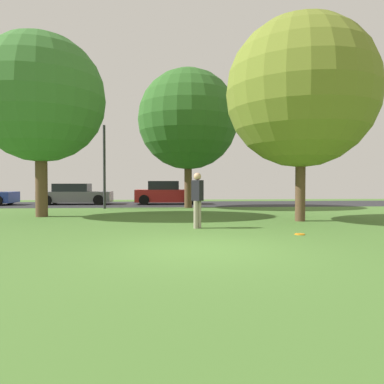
{
  "coord_description": "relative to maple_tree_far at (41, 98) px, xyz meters",
  "views": [
    {
      "loc": [
        -0.73,
        -7.64,
        1.44
      ],
      "look_at": [
        0.0,
        2.29,
        1.16
      ],
      "focal_mm": 33.88,
      "sensor_mm": 36.0,
      "label": 1
    }
  ],
  "objects": [
    {
      "name": "parked_car_red",
      "position": [
        5.17,
        8.23,
        -4.2
      ],
      "size": [
        4.04,
        2.02,
        1.51
      ],
      "color": "#B21E1E",
      "rests_on": "ground_plane"
    },
    {
      "name": "road_strip",
      "position": [
        5.86,
        8.21,
        -4.89
      ],
      "size": [
        44.0,
        6.4,
        0.01
      ],
      "primitive_type": "cube",
      "color": "#28282B",
      "rests_on": "ground_plane"
    },
    {
      "name": "ground_plane",
      "position": [
        5.86,
        -7.79,
        -4.89
      ],
      "size": [
        44.0,
        44.0,
        0.0
      ],
      "primitive_type": "plane",
      "color": "#47702D"
    },
    {
      "name": "person_catcher",
      "position": [
        6.12,
        -4.22,
        -3.93
      ],
      "size": [
        0.38,
        0.38,
        1.73
      ],
      "rotation": [
        0.0,
        0.0,
        -0.76
      ],
      "color": "gray",
      "rests_on": "ground_plane"
    },
    {
      "name": "oak_tree_right",
      "position": [
        10.08,
        -2.44,
        -0.18
      ],
      "size": [
        5.48,
        5.48,
        7.46
      ],
      "color": "brown",
      "rests_on": "ground_plane"
    },
    {
      "name": "street_lamp_post",
      "position": [
        1.85,
        4.41,
        -2.64
      ],
      "size": [
        0.14,
        0.14,
        4.5
      ],
      "primitive_type": "cylinder",
      "color": "#2D2D33",
      "rests_on": "ground_plane"
    },
    {
      "name": "frisbee_disc",
      "position": [
        8.79,
        -5.82,
        -4.88
      ],
      "size": [
        0.27,
        0.27,
        0.03
      ],
      "primitive_type": "cylinder",
      "color": "orange",
      "rests_on": "ground_plane"
    },
    {
      "name": "parked_car_grey",
      "position": [
        -0.68,
        8.39,
        -4.27
      ],
      "size": [
        4.52,
        1.97,
        1.34
      ],
      "color": "slate",
      "rests_on": "ground_plane"
    },
    {
      "name": "maple_tree_far",
      "position": [
        0.0,
        0.0,
        0.0
      ],
      "size": [
        5.27,
        5.27,
        7.54
      ],
      "color": "brown",
      "rests_on": "ground_plane"
    },
    {
      "name": "oak_tree_center",
      "position": [
        6.4,
        4.8,
        0.03
      ],
      "size": [
        5.57,
        5.57,
        7.72
      ],
      "color": "brown",
      "rests_on": "ground_plane"
    }
  ]
}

